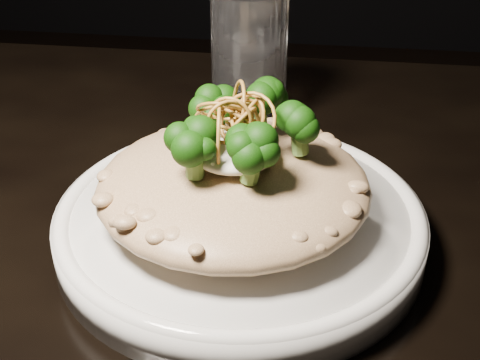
# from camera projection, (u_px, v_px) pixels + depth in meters

# --- Properties ---
(table) EXTENTS (1.10, 0.80, 0.75)m
(table) POSITION_uv_depth(u_px,v_px,m) (199.00, 325.00, 0.55)
(table) COLOR black
(table) RESTS_ON ground
(plate) EXTENTS (0.28, 0.28, 0.03)m
(plate) POSITION_uv_depth(u_px,v_px,m) (240.00, 225.00, 0.51)
(plate) COLOR silver
(plate) RESTS_ON table
(risotto) EXTENTS (0.20, 0.20, 0.04)m
(risotto) POSITION_uv_depth(u_px,v_px,m) (233.00, 185.00, 0.49)
(risotto) COLOR brown
(risotto) RESTS_ON plate
(broccoli) EXTENTS (0.13, 0.13, 0.05)m
(broccoli) POSITION_uv_depth(u_px,v_px,m) (243.00, 127.00, 0.47)
(broccoli) COLOR black
(broccoli) RESTS_ON risotto
(cheese) EXTENTS (0.06, 0.06, 0.02)m
(cheese) POSITION_uv_depth(u_px,v_px,m) (234.00, 151.00, 0.47)
(cheese) COLOR white
(cheese) RESTS_ON risotto
(shallots) EXTENTS (0.05, 0.05, 0.03)m
(shallots) POSITION_uv_depth(u_px,v_px,m) (235.00, 115.00, 0.46)
(shallots) COLOR brown
(shallots) RESTS_ON cheese
(drinking_glass) EXTENTS (0.08, 0.08, 0.13)m
(drinking_glass) POSITION_uv_depth(u_px,v_px,m) (249.00, 57.00, 0.66)
(drinking_glass) COLOR white
(drinking_glass) RESTS_ON table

